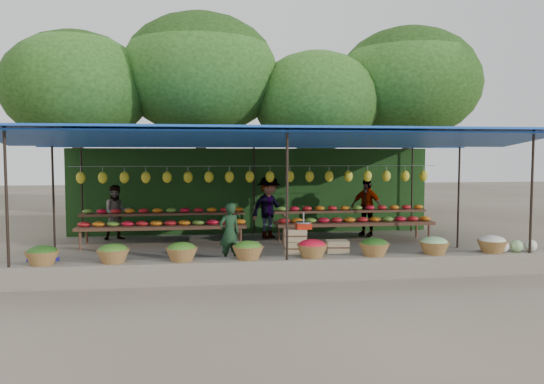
{
  "coord_description": "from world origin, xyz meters",
  "views": [
    {
      "loc": [
        -1.58,
        -12.33,
        2.31
      ],
      "look_at": [
        0.15,
        0.2,
        1.42
      ],
      "focal_mm": 35.0,
      "sensor_mm": 36.0,
      "label": 1
    }
  ],
  "objects": [
    {
      "name": "crate_counter",
      "position": [
        0.37,
        -1.59,
        0.31
      ],
      "size": [
        2.39,
        0.39,
        0.77
      ],
      "color": "tan",
      "rests_on": "ground"
    },
    {
      "name": "netting_backdrop",
      "position": [
        0.0,
        3.15,
        1.25
      ],
      "size": [
        10.6,
        0.06,
        2.5
      ],
      "primitive_type": "cube",
      "color": "#214A1A",
      "rests_on": "ground"
    },
    {
      "name": "customer_left",
      "position": [
        -3.8,
        2.42,
        0.75
      ],
      "size": [
        0.86,
        0.75,
        1.49
      ],
      "primitive_type": "imported",
      "rotation": [
        0.0,
        0.0,
        0.29
      ],
      "color": "slate",
      "rests_on": "ground"
    },
    {
      "name": "ground",
      "position": [
        0.0,
        0.0,
        0.0
      ],
      "size": [
        60.0,
        60.0,
        0.0
      ],
      "primitive_type": "plane",
      "color": "brown",
      "rests_on": "ground"
    },
    {
      "name": "fruit_table_right",
      "position": [
        2.51,
        1.35,
        0.61
      ],
      "size": [
        4.21,
        0.95,
        0.93
      ],
      "color": "#4A2F1D",
      "rests_on": "ground"
    },
    {
      "name": "weighing_scale",
      "position": [
        0.57,
        -1.59,
        0.85
      ],
      "size": [
        0.33,
        0.33,
        0.35
      ],
      "color": "red",
      "rests_on": "crate_counter"
    },
    {
      "name": "produce_baskets",
      "position": [
        -0.1,
        -2.75,
        0.56
      ],
      "size": [
        8.98,
        0.58,
        0.34
      ],
      "color": "brown",
      "rests_on": "stone_curb"
    },
    {
      "name": "stall_canopy",
      "position": [
        0.0,
        0.07,
        2.68
      ],
      "size": [
        10.8,
        6.6,
        2.82
      ],
      "color": "black",
      "rests_on": "ground"
    },
    {
      "name": "stone_curb",
      "position": [
        0.0,
        -2.75,
        0.2
      ],
      "size": [
        10.6,
        0.55,
        0.4
      ],
      "primitive_type": "cube",
      "color": "#696254",
      "rests_on": "ground"
    },
    {
      "name": "tree_row",
      "position": [
        0.5,
        6.09,
        4.7
      ],
      "size": [
        16.51,
        5.5,
        7.12
      ],
      "color": "#321A12",
      "rests_on": "ground"
    },
    {
      "name": "vendor_seated",
      "position": [
        -0.95,
        -1.18,
        0.65
      ],
      "size": [
        0.56,
        0.46,
        1.3
      ],
      "primitive_type": "imported",
      "rotation": [
        0.0,
        0.0,
        3.52
      ],
      "color": "#1B3B20",
      "rests_on": "ground"
    },
    {
      "name": "blue_crate_back",
      "position": [
        -4.62,
        -1.55,
        0.15
      ],
      "size": [
        0.58,
        0.5,
        0.29
      ],
      "primitive_type": "cube",
      "rotation": [
        0.0,
        0.0,
        -0.37
      ],
      "color": "navy",
      "rests_on": "ground"
    },
    {
      "name": "customer_right",
      "position": [
        3.14,
        2.16,
        0.82
      ],
      "size": [
        0.96,
        0.96,
        1.64
      ],
      "primitive_type": "imported",
      "rotation": [
        0.0,
        0.0,
        -0.78
      ],
      "color": "slate",
      "rests_on": "ground"
    },
    {
      "name": "customer_mid",
      "position": [
        0.33,
        2.15,
        0.86
      ],
      "size": [
        1.28,
        1.1,
        1.71
      ],
      "primitive_type": "imported",
      "rotation": [
        0.0,
        0.0,
        0.51
      ],
      "color": "slate",
      "rests_on": "ground"
    },
    {
      "name": "fruit_table_left",
      "position": [
        -2.49,
        1.35,
        0.61
      ],
      "size": [
        4.21,
        0.95,
        0.93
      ],
      "color": "#4A2F1D",
      "rests_on": "ground"
    }
  ]
}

